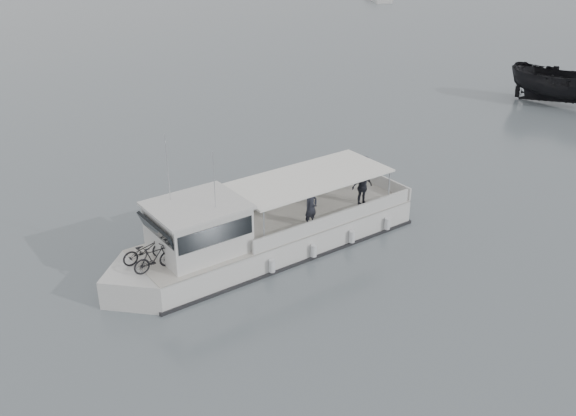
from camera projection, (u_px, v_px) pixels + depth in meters
ground at (270, 298)px, 22.12m from camera, size 1400.00×1400.00×0.00m
tour_boat at (253, 236)px, 24.34m from camera, size 13.11×3.46×5.49m
dark_motorboat at (564, 85)px, 42.49m from camera, size 5.01×7.56×2.73m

